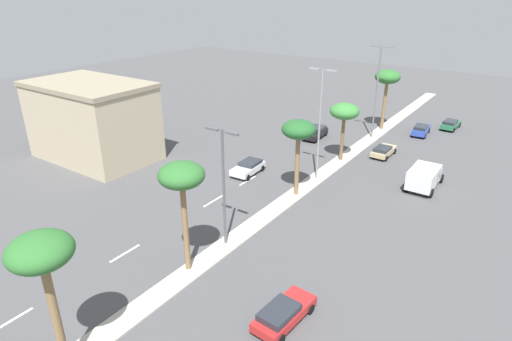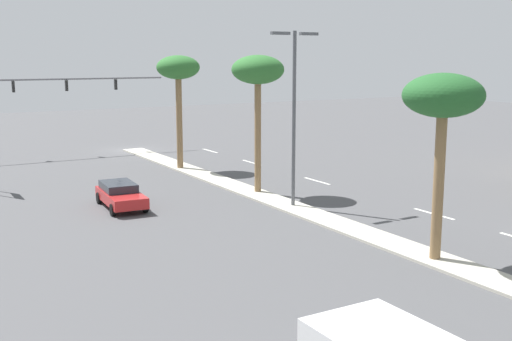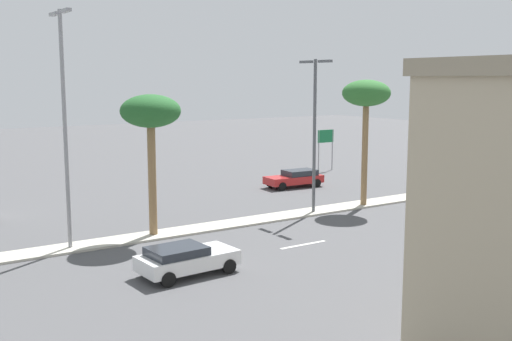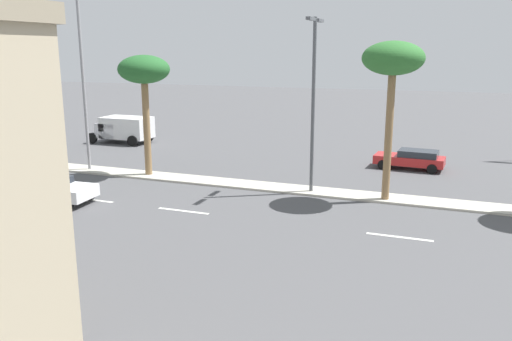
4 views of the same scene
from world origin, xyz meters
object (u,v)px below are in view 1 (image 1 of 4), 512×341
at_px(street_lamp_near, 320,117).
at_px(sedan_black_rear, 316,132).
at_px(commercial_building, 93,121).
at_px(box_truck, 424,177).
at_px(sedan_red_left, 283,313).
at_px(palm_tree_far, 387,78).
at_px(sedan_green_right, 451,124).
at_px(palm_tree_right, 299,132).
at_px(sedan_tan_far, 383,151).
at_px(sedan_white_trailing, 248,167).
at_px(sedan_blue_near, 421,129).
at_px(palm_tree_front, 182,178).
at_px(palm_tree_near, 344,112).
at_px(street_lamp_front, 377,86).
at_px(palm_tree_center, 41,256).
at_px(street_lamp_inboard, 223,179).

distance_m(street_lamp_near, sedan_black_rear, 14.57).
relative_size(commercial_building, box_truck, 2.70).
height_order(commercial_building, street_lamp_near, street_lamp_near).
height_order(sedan_black_rear, sedan_red_left, sedan_black_rear).
distance_m(palm_tree_far, sedan_green_right, 11.76).
bearing_deg(palm_tree_right, sedan_tan_far, 77.04).
distance_m(street_lamp_near, sedan_white_trailing, 9.47).
bearing_deg(sedan_blue_near, palm_tree_right, -100.88).
distance_m(palm_tree_front, sedan_green_right, 46.62).
bearing_deg(palm_tree_right, sedan_green_right, 76.01).
xyz_separation_m(palm_tree_front, palm_tree_far, (0.10, 39.71, -0.01)).
relative_size(palm_tree_near, sedan_blue_near, 1.53).
distance_m(palm_tree_right, sedan_blue_near, 26.60).
height_order(palm_tree_far, street_lamp_front, street_lamp_front).
xyz_separation_m(palm_tree_center, sedan_red_left, (7.70, 9.45, -6.43)).
distance_m(palm_tree_near, sedan_white_trailing, 12.43).
relative_size(sedan_black_rear, sedan_white_trailing, 1.08).
bearing_deg(box_truck, sedan_blue_near, 106.00).
bearing_deg(commercial_building, street_lamp_front, 46.18).
bearing_deg(palm_tree_right, sedan_red_left, -62.83).
bearing_deg(sedan_black_rear, commercial_building, -130.92).
xyz_separation_m(commercial_building, palm_tree_center, (24.66, -20.33, 2.68)).
distance_m(sedan_white_trailing, sedan_blue_near, 26.68).
xyz_separation_m(sedan_red_left, sedan_blue_near, (-3.04, 41.01, 0.05)).
bearing_deg(sedan_white_trailing, palm_tree_right, -12.91).
xyz_separation_m(palm_tree_near, street_lamp_near, (0.07, -6.27, 0.94)).
xyz_separation_m(palm_tree_far, sedan_green_right, (7.96, 5.75, -6.48)).
relative_size(sedan_white_trailing, sedan_blue_near, 1.00).
distance_m(commercial_building, palm_tree_far, 38.18).
height_order(palm_tree_front, palm_tree_right, palm_tree_front).
bearing_deg(sedan_red_left, palm_tree_center, -129.19).
height_order(street_lamp_near, street_lamp_front, street_lamp_front).
distance_m(palm_tree_center, palm_tree_near, 35.73).
bearing_deg(street_lamp_near, palm_tree_center, -89.30).
relative_size(sedan_green_right, sedan_blue_near, 1.00).
bearing_deg(palm_tree_near, palm_tree_right, -89.05).
bearing_deg(palm_tree_near, box_truck, -12.02).
relative_size(palm_tree_far, sedan_red_left, 1.78).
bearing_deg(palm_tree_far, sedan_white_trailing, -105.60).
bearing_deg(sedan_blue_near, street_lamp_inboard, -98.11).
height_order(palm_tree_center, sedan_green_right, palm_tree_center).
height_order(palm_tree_far, box_truck, palm_tree_far).
xyz_separation_m(commercial_building, sedan_green_right, (32.04, 35.25, -3.76)).
distance_m(palm_tree_near, sedan_red_left, 27.94).
bearing_deg(street_lamp_inboard, sedan_red_left, -30.18).
bearing_deg(commercial_building, palm_tree_front, -23.05).
xyz_separation_m(commercial_building, sedan_blue_near, (29.32, 30.12, -3.70)).
relative_size(palm_tree_center, sedan_blue_near, 1.88).
bearing_deg(street_lamp_near, box_truck, 22.86).
height_order(street_lamp_near, sedan_tan_far, street_lamp_near).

